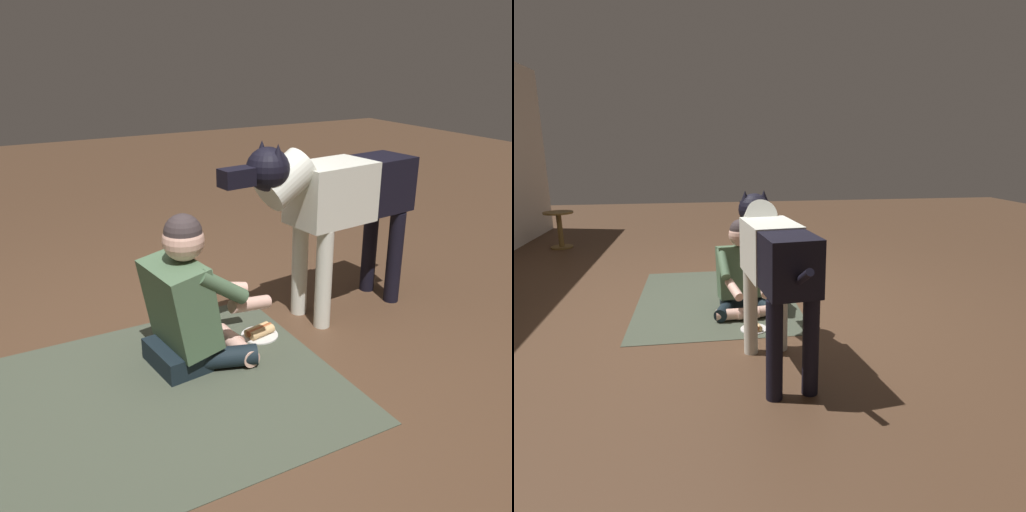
% 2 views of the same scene
% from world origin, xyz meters
% --- Properties ---
extents(ground_plane, '(15.31, 15.31, 0.00)m').
position_xyz_m(ground_plane, '(0.00, 0.00, 0.00)').
color(ground_plane, '#4D3423').
extents(area_rug, '(1.89, 1.45, 0.01)m').
position_xyz_m(area_rug, '(0.27, 0.25, 0.00)').
color(area_rug, '#414839').
rests_on(area_rug, ground).
extents(person_sitting_on_floor, '(0.67, 0.57, 0.82)m').
position_xyz_m(person_sitting_on_floor, '(-0.07, 0.04, 0.33)').
color(person_sitting_on_floor, black).
rests_on(person_sitting_on_floor, ground).
extents(large_dog, '(1.48, 0.39, 1.11)m').
position_xyz_m(large_dog, '(-1.07, -0.08, 0.74)').
color(large_dog, silver).
rests_on(large_dog, ground).
extents(hot_dog_on_plate, '(0.21, 0.21, 0.06)m').
position_xyz_m(hot_dog_on_plate, '(-0.51, -0.02, 0.03)').
color(hot_dog_on_plate, silver).
rests_on(hot_dog_on_plate, ground).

